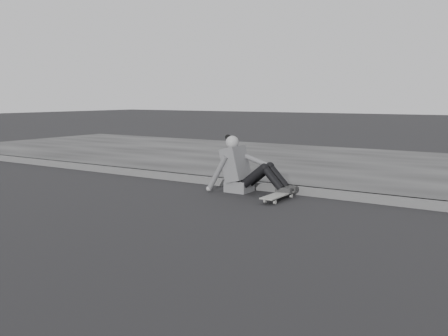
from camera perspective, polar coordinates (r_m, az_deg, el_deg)
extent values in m
plane|color=black|center=(4.77, 10.65, -9.68)|extent=(80.00, 80.00, 0.00)
cube|color=#4E4E4E|center=(7.14, 18.54, -3.51)|extent=(24.00, 0.16, 0.12)
cube|color=#393939|center=(10.06, 22.84, -0.45)|extent=(24.00, 6.00, 0.12)
cylinder|color=gray|center=(6.91, 4.73, -3.77)|extent=(0.03, 0.05, 0.05)
cylinder|color=gray|center=(6.85, 5.84, -3.90)|extent=(0.03, 0.05, 0.05)
cylinder|color=gray|center=(7.37, 6.64, -3.06)|extent=(0.03, 0.05, 0.05)
cylinder|color=gray|center=(7.30, 7.70, -3.17)|extent=(0.03, 0.05, 0.05)
cube|color=#2C2C2E|center=(6.87, 5.28, -3.61)|extent=(0.16, 0.04, 0.03)
cube|color=#2C2C2E|center=(7.33, 7.17, -2.90)|extent=(0.16, 0.04, 0.03)
cube|color=gray|center=(7.10, 6.26, -3.05)|extent=(0.20, 0.78, 0.02)
cube|color=#555557|center=(7.69, 1.76, -2.06)|extent=(0.36, 0.34, 0.18)
cube|color=#555557|center=(7.67, 1.32, 0.49)|extent=(0.37, 0.40, 0.57)
cube|color=#555557|center=(7.72, 0.50, 1.44)|extent=(0.14, 0.30, 0.20)
cylinder|color=gray|center=(7.67, 1.01, 2.29)|extent=(0.09, 0.09, 0.08)
sphere|color=gray|center=(7.67, 0.95, 2.97)|extent=(0.20, 0.20, 0.20)
sphere|color=black|center=(7.72, 0.46, 3.53)|extent=(0.09, 0.09, 0.09)
cylinder|color=black|center=(7.42, 3.49, -0.91)|extent=(0.43, 0.13, 0.39)
cylinder|color=black|center=(7.58, 4.16, -0.73)|extent=(0.43, 0.13, 0.39)
cylinder|color=black|center=(7.28, 5.55, -1.15)|extent=(0.35, 0.11, 0.36)
cylinder|color=black|center=(7.44, 6.18, -0.96)|extent=(0.35, 0.11, 0.36)
sphere|color=black|center=(7.32, 4.62, 0.02)|extent=(0.13, 0.13, 0.13)
sphere|color=black|center=(7.48, 5.28, 0.19)|extent=(0.13, 0.13, 0.13)
cube|color=#282828|center=(7.23, 6.83, -2.50)|extent=(0.24, 0.08, 0.07)
cube|color=#282828|center=(7.39, 7.45, -2.28)|extent=(0.24, 0.08, 0.07)
cylinder|color=#555557|center=(7.62, -0.79, -0.62)|extent=(0.38, 0.08, 0.58)
sphere|color=gray|center=(7.74, -1.75, -2.37)|extent=(0.08, 0.08, 0.08)
cylinder|color=#555557|center=(7.68, 3.47, 0.94)|extent=(0.48, 0.08, 0.21)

